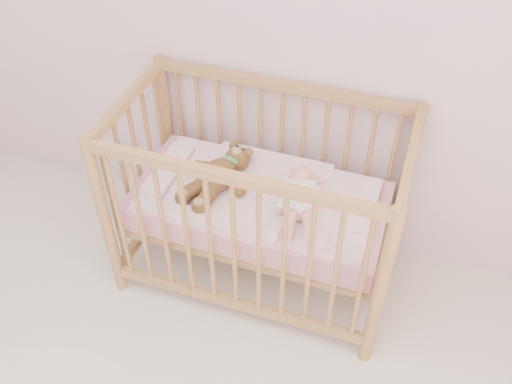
% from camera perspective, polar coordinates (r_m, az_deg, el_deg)
% --- Properties ---
extents(crib, '(1.36, 0.76, 1.00)m').
position_cam_1_polar(crib, '(2.79, 0.33, -1.14)').
color(crib, tan).
rests_on(crib, floor).
extents(mattress, '(1.22, 0.62, 0.13)m').
position_cam_1_polar(mattress, '(2.80, 0.33, -1.36)').
color(mattress, pink).
rests_on(mattress, crib).
extents(blanket, '(1.10, 0.58, 0.06)m').
position_cam_1_polar(blanket, '(2.75, 0.34, -0.24)').
color(blanket, pink).
rests_on(blanket, mattress).
extents(baby, '(0.34, 0.53, 0.12)m').
position_cam_1_polar(baby, '(2.64, 4.46, -0.33)').
color(baby, white).
rests_on(baby, blanket).
extents(teddy_bear, '(0.47, 0.57, 0.14)m').
position_cam_1_polar(teddy_bear, '(2.73, -4.00, 1.76)').
color(teddy_bear, brown).
rests_on(teddy_bear, blanket).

